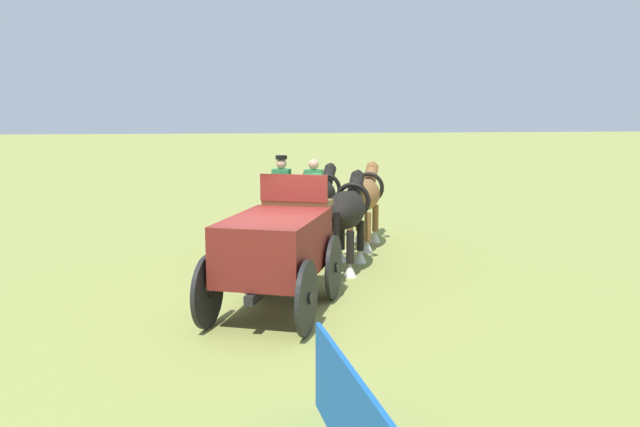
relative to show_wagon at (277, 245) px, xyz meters
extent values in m
plane|color=olive|center=(-0.15, 0.06, -1.25)|extent=(220.00, 220.00, 0.00)
cube|color=maroon|center=(-0.15, 0.06, 0.03)|extent=(3.13, 2.48, 1.08)
cube|color=brown|center=(1.35, -0.55, 0.61)|extent=(1.05, 1.52, 0.12)
cube|color=maroon|center=(1.73, -0.70, -0.15)|extent=(0.69, 1.25, 0.60)
cube|color=maroon|center=(1.08, -0.43, 0.95)|extent=(0.58, 1.33, 0.55)
cube|color=black|center=(-0.15, 0.06, -0.60)|extent=(2.85, 1.27, 0.16)
cylinder|color=black|center=(1.20, 0.47, -0.60)|extent=(1.22, 0.56, 1.29)
cylinder|color=black|center=(1.20, 0.47, -0.60)|extent=(0.25, 0.24, 0.20)
cylinder|color=black|center=(0.54, -1.17, -0.60)|extent=(1.22, 0.56, 1.29)
cylinder|color=black|center=(0.54, -1.17, -0.60)|extent=(0.25, 0.24, 0.20)
cylinder|color=black|center=(-0.83, 1.29, -0.60)|extent=(1.22, 0.56, 1.29)
cylinder|color=black|center=(-0.83, 1.29, -0.60)|extent=(0.25, 0.24, 0.20)
cylinder|color=black|center=(-1.49, -0.35, -0.60)|extent=(1.22, 0.56, 1.29)
cylinder|color=black|center=(-1.49, -0.35, -0.60)|extent=(0.25, 0.24, 0.20)
cylinder|color=brown|center=(2.33, -0.94, -0.55)|extent=(2.45, 1.06, 0.10)
cube|color=#2D2D33|center=(1.59, -0.27, 0.75)|extent=(0.49, 0.45, 0.16)
cube|color=#338C4C|center=(1.48, -0.23, 1.03)|extent=(0.36, 0.42, 0.55)
sphere|color=tan|center=(1.48, -0.23, 1.41)|extent=(0.22, 0.22, 0.22)
cylinder|color=black|center=(1.48, -0.23, 1.54)|extent=(0.24, 0.24, 0.08)
cube|color=#2D2D33|center=(1.34, -0.91, 0.75)|extent=(0.49, 0.45, 0.16)
cube|color=#338C4C|center=(1.23, -0.87, 1.03)|extent=(0.36, 0.42, 0.55)
sphere|color=tan|center=(1.23, -0.87, 1.41)|extent=(0.22, 0.22, 0.22)
ellipsoid|color=brown|center=(3.41, -0.67, 0.16)|extent=(2.11, 1.56, 0.92)
cylinder|color=brown|center=(4.12, -0.69, -0.59)|extent=(0.18, 0.18, 0.71)
cone|color=silver|center=(4.12, -0.69, -1.10)|extent=(0.30, 0.30, 0.31)
cylinder|color=brown|center=(3.93, -1.16, -0.59)|extent=(0.18, 0.18, 0.71)
cone|color=silver|center=(3.93, -1.16, -1.10)|extent=(0.30, 0.30, 0.31)
cylinder|color=brown|center=(2.88, -0.19, -0.59)|extent=(0.18, 0.18, 0.71)
cone|color=silver|center=(2.88, -0.19, -1.10)|extent=(0.30, 0.30, 0.31)
cylinder|color=brown|center=(2.69, -0.66, -0.59)|extent=(0.18, 0.18, 0.71)
cone|color=silver|center=(2.69, -0.66, -1.10)|extent=(0.30, 0.30, 0.31)
cylinder|color=brown|center=(4.54, -1.13, 0.56)|extent=(1.01, 0.69, 0.81)
ellipsoid|color=brown|center=(4.88, -1.27, 0.82)|extent=(0.65, 0.47, 0.32)
cube|color=silver|center=(5.14, -1.37, 0.82)|extent=(0.09, 0.12, 0.24)
torus|color=black|center=(4.20, -0.99, 0.26)|extent=(0.46, 0.92, 0.95)
cylinder|color=black|center=(2.48, -0.30, -0.14)|extent=(0.14, 0.14, 0.80)
ellipsoid|color=black|center=(2.92, -1.88, 0.19)|extent=(2.20, 1.57, 0.88)
cylinder|color=black|center=(3.66, -1.92, -0.56)|extent=(0.18, 0.18, 0.74)
cone|color=silver|center=(3.66, -1.92, -1.09)|extent=(0.30, 0.30, 0.32)
cylinder|color=black|center=(3.48, -2.37, -0.56)|extent=(0.18, 0.18, 0.74)
cone|color=silver|center=(3.48, -2.37, -1.09)|extent=(0.30, 0.30, 0.32)
cylinder|color=black|center=(2.36, -1.39, -0.56)|extent=(0.18, 0.18, 0.74)
cone|color=silver|center=(2.36, -1.39, -1.09)|extent=(0.30, 0.30, 0.32)
cylinder|color=black|center=(2.18, -1.84, -0.56)|extent=(0.18, 0.18, 0.74)
cone|color=silver|center=(2.18, -1.84, -1.09)|extent=(0.30, 0.30, 0.32)
cylinder|color=black|center=(4.10, -2.35, 0.58)|extent=(1.01, 0.69, 0.81)
ellipsoid|color=black|center=(4.44, -2.49, 0.84)|extent=(0.65, 0.47, 0.32)
cube|color=silver|center=(4.70, -2.60, 0.84)|extent=(0.09, 0.12, 0.24)
torus|color=black|center=(3.76, -2.22, 0.29)|extent=(0.45, 0.89, 0.92)
cylinder|color=black|center=(1.94, -1.48, -0.11)|extent=(0.14, 0.14, 0.80)
ellipsoid|color=black|center=(5.82, -1.64, 0.13)|extent=(2.36, 1.68, 0.94)
cylinder|color=black|center=(6.62, -1.69, -0.61)|extent=(0.18, 0.18, 0.69)
cone|color=silver|center=(6.62, -1.69, -1.10)|extent=(0.30, 0.30, 0.29)
cylinder|color=black|center=(6.42, -2.17, -0.61)|extent=(0.18, 0.18, 0.69)
cone|color=silver|center=(6.42, -2.17, -1.10)|extent=(0.30, 0.30, 0.29)
cylinder|color=black|center=(5.21, -1.12, -0.61)|extent=(0.18, 0.18, 0.69)
cone|color=silver|center=(5.21, -1.12, -1.10)|extent=(0.30, 0.30, 0.29)
cylinder|color=black|center=(5.02, -1.60, -0.61)|extent=(0.18, 0.18, 0.69)
cone|color=silver|center=(5.02, -1.60, -1.10)|extent=(0.30, 0.30, 0.29)
cylinder|color=black|center=(7.06, -2.15, 0.53)|extent=(1.01, 0.69, 0.81)
ellipsoid|color=black|center=(7.41, -2.28, 0.79)|extent=(0.65, 0.47, 0.32)
cube|color=silver|center=(7.67, -2.39, 0.79)|extent=(0.09, 0.12, 0.24)
torus|color=black|center=(6.72, -2.01, 0.23)|extent=(0.47, 0.94, 0.97)
cylinder|color=black|center=(4.77, -1.22, -0.17)|extent=(0.14, 0.14, 0.80)
ellipsoid|color=brown|center=(5.33, -2.85, 0.22)|extent=(2.22, 1.58, 0.88)
cylinder|color=brown|center=(6.08, -2.89, -0.54)|extent=(0.18, 0.18, 0.77)
cone|color=silver|center=(6.08, -2.89, -1.08)|extent=(0.30, 0.30, 0.33)
cylinder|color=brown|center=(5.90, -3.34, -0.54)|extent=(0.18, 0.18, 0.77)
cone|color=silver|center=(5.90, -3.34, -1.08)|extent=(0.30, 0.30, 0.33)
cylinder|color=brown|center=(4.76, -2.36, -0.54)|extent=(0.18, 0.18, 0.77)
cone|color=silver|center=(4.76, -2.36, -1.08)|extent=(0.30, 0.30, 0.33)
cylinder|color=brown|center=(4.58, -2.81, -0.54)|extent=(0.18, 0.18, 0.77)
cone|color=silver|center=(4.58, -2.81, -1.08)|extent=(0.30, 0.30, 0.33)
cylinder|color=brown|center=(6.53, -3.33, 0.61)|extent=(1.01, 0.69, 0.81)
ellipsoid|color=brown|center=(6.87, -3.47, 0.87)|extent=(0.65, 0.47, 0.32)
cube|color=silver|center=(7.13, -3.57, 0.87)|extent=(0.09, 0.12, 0.24)
torus|color=black|center=(6.18, -3.19, 0.32)|extent=(0.45, 0.89, 0.91)
cylinder|color=black|center=(4.34, -2.45, -0.08)|extent=(0.14, 0.14, 0.80)
cube|color=#1959B2|center=(-5.66, -0.28, -0.70)|extent=(3.19, 0.32, 1.10)
camera|label=1|loc=(-11.57, 0.98, 2.44)|focal=35.42mm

